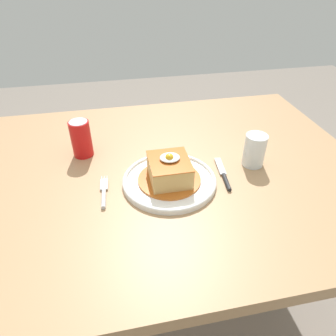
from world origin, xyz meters
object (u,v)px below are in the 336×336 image
at_px(drinking_glass, 254,152).
at_px(main_plate, 169,180).
at_px(soda_can, 81,139).
at_px(fork, 104,194).
at_px(knife, 225,177).

bearing_deg(drinking_glass, main_plate, -171.31).
height_order(main_plate, soda_can, soda_can).
distance_m(fork, drinking_glass, 0.48).
bearing_deg(main_plate, drinking_glass, 8.69).
xyz_separation_m(main_plate, knife, (0.17, -0.01, -0.00)).
xyz_separation_m(fork, drinking_glass, (0.47, 0.06, 0.04)).
xyz_separation_m(fork, soda_can, (-0.06, 0.23, 0.06)).
bearing_deg(soda_can, drinking_glass, -17.22).
xyz_separation_m(soda_can, drinking_glass, (0.53, -0.17, -0.02)).
bearing_deg(main_plate, knife, -4.83).
distance_m(fork, knife, 0.36).
xyz_separation_m(main_plate, fork, (-0.19, -0.02, -0.00)).
xyz_separation_m(fork, knife, (0.36, 0.01, 0.00)).
height_order(main_plate, drinking_glass, drinking_glass).
distance_m(main_plate, drinking_glass, 0.29).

